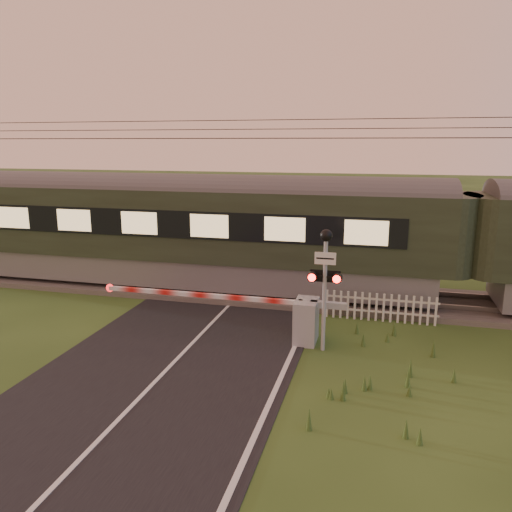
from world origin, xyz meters
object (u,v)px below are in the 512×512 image
(crossing_signal, at_px, (325,268))
(train, at_px, (469,242))
(boom_gate, at_px, (295,318))
(picket_fence, at_px, (380,307))

(crossing_signal, bearing_deg, train, 47.96)
(train, distance_m, boom_gate, 6.56)
(boom_gate, distance_m, crossing_signal, 1.83)
(boom_gate, xyz_separation_m, crossing_signal, (0.84, -0.46, 1.56))
(train, distance_m, picket_fence, 3.72)
(crossing_signal, bearing_deg, boom_gate, 151.38)
(boom_gate, bearing_deg, crossing_signal, -28.62)
(boom_gate, height_order, picket_fence, boom_gate)
(train, distance_m, crossing_signal, 6.08)
(train, xyz_separation_m, crossing_signal, (-4.07, -4.51, -0.02))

